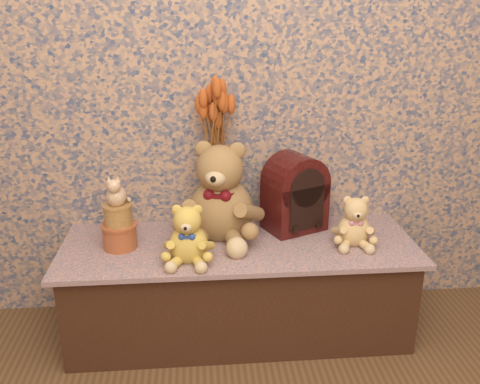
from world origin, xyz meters
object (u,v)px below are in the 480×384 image
object	(u,v)px
teddy_large	(221,186)
cat_figurine	(116,189)
teddy_small	(355,218)
cathedral_radio	(295,192)
teddy_medium	(188,230)
ceramic_vase	(218,204)
biscuit_tin_lower	(120,236)

from	to	relation	value
teddy_large	cat_figurine	distance (m)	0.42
teddy_small	cathedral_radio	distance (m)	0.28
teddy_medium	teddy_large	bearing A→B (deg)	63.23
cat_figurine	ceramic_vase	bearing A→B (deg)	24.49
cathedral_radio	cat_figurine	size ratio (longest dim) A/B	2.62
teddy_medium	cathedral_radio	size ratio (longest dim) A/B	0.73
teddy_medium	cat_figurine	xyz separation A→B (m)	(-0.28, 0.13, 0.13)
ceramic_vase	teddy_small	bearing A→B (deg)	-20.86
teddy_large	teddy_small	world-z (taller)	teddy_large
cathedral_radio	ceramic_vase	bearing A→B (deg)	150.04
teddy_large	cathedral_radio	xyz separation A→B (m)	(0.32, 0.05, -0.05)
teddy_large	teddy_medium	size ratio (longest dim) A/B	1.80
biscuit_tin_lower	teddy_medium	bearing A→B (deg)	-25.68
teddy_medium	cat_figurine	distance (m)	0.33
ceramic_vase	teddy_large	bearing A→B (deg)	-81.42
teddy_small	ceramic_vase	bearing A→B (deg)	165.88
ceramic_vase	biscuit_tin_lower	world-z (taller)	ceramic_vase
teddy_small	cat_figurine	bearing A→B (deg)	-175.88
teddy_small	teddy_large	bearing A→B (deg)	173.55
ceramic_vase	cat_figurine	size ratio (longest dim) A/B	1.69
teddy_large	cathedral_radio	size ratio (longest dim) A/B	1.32
teddy_large	ceramic_vase	xyz separation A→B (m)	(-0.01, 0.08, -0.11)
ceramic_vase	cat_figurine	world-z (taller)	cat_figurine
teddy_small	cat_figurine	size ratio (longest dim) A/B	1.74
teddy_small	cathedral_radio	bearing A→B (deg)	148.07
teddy_medium	biscuit_tin_lower	world-z (taller)	teddy_medium
cat_figurine	teddy_large	bearing A→B (deg)	13.37
biscuit_tin_lower	cat_figurine	world-z (taller)	cat_figurine
teddy_medium	ceramic_vase	xyz separation A→B (m)	(0.12, 0.30, -0.01)
teddy_large	cathedral_radio	world-z (taller)	teddy_large
teddy_small	cathedral_radio	world-z (taller)	cathedral_radio
teddy_large	cat_figurine	xyz separation A→B (m)	(-0.41, -0.08, 0.03)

